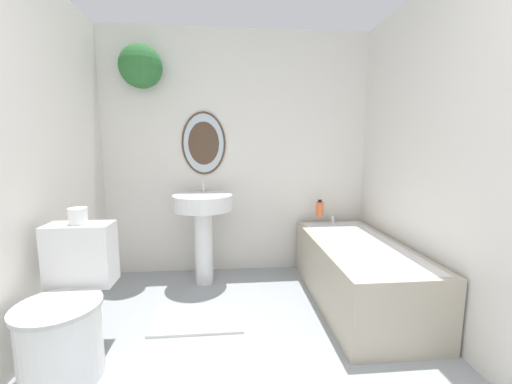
% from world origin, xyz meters
% --- Properties ---
extents(wall_back, '(2.74, 0.38, 2.40)m').
position_xyz_m(wall_back, '(-0.12, 2.77, 1.31)').
color(wall_back, silver).
rests_on(wall_back, ground_plane).
extents(wall_right, '(0.06, 2.87, 2.40)m').
position_xyz_m(wall_right, '(1.34, 1.38, 1.20)').
color(wall_right, silver).
rests_on(wall_right, ground_plane).
extents(toilet, '(0.45, 0.63, 0.80)m').
position_xyz_m(toilet, '(-1.02, 1.35, 0.33)').
color(toilet, white).
rests_on(toilet, ground_plane).
extents(pedestal_sink, '(0.54, 0.54, 0.94)m').
position_xyz_m(pedestal_sink, '(-0.34, 2.44, 0.64)').
color(pedestal_sink, white).
rests_on(pedestal_sink, ground_plane).
extents(bathtub, '(0.68, 1.49, 0.58)m').
position_xyz_m(bathtub, '(0.95, 1.96, 0.27)').
color(bathtub, '#B2A893').
rests_on(bathtub, ground_plane).
extents(shampoo_bottle, '(0.07, 0.07, 0.17)m').
position_xyz_m(shampoo_bottle, '(0.81, 2.60, 0.66)').
color(shampoo_bottle, '#DB6633').
rests_on(shampoo_bottle, bathtub).
extents(bath_mat, '(0.66, 0.39, 0.02)m').
position_xyz_m(bath_mat, '(-0.34, 1.78, 0.01)').
color(bath_mat, silver).
rests_on(bath_mat, ground_plane).
extents(toilet_paper_roll, '(0.11, 0.11, 0.10)m').
position_xyz_m(toilet_paper_roll, '(-1.02, 1.57, 0.85)').
color(toilet_paper_roll, white).
rests_on(toilet_paper_roll, toilet).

